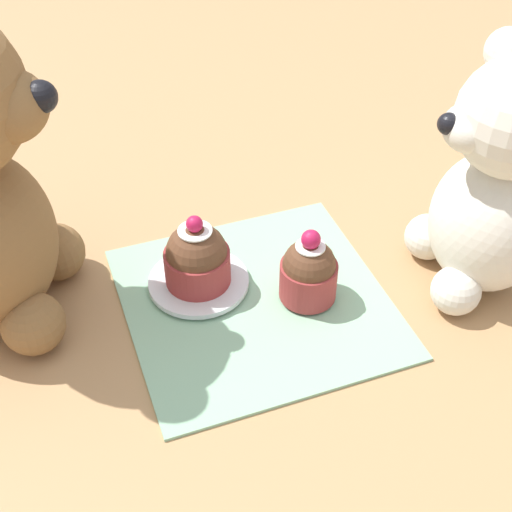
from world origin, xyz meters
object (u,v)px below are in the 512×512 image
object	(u,v)px
teddy_bear_cream	(495,185)
saucer_plate	(199,282)
cupcake_near_cream_bear	(309,271)
cupcake_near_tan_bear	(197,258)

from	to	relation	value
teddy_bear_cream	saucer_plate	xyz separation A→B (m)	(-0.07, -0.24, -0.10)
teddy_bear_cream	saucer_plate	world-z (taller)	teddy_bear_cream
cupcake_near_cream_bear	saucer_plate	distance (m)	0.10
teddy_bear_cream	saucer_plate	bearing A→B (deg)	-95.22
saucer_plate	teddy_bear_cream	bearing A→B (deg)	73.47
teddy_bear_cream	cupcake_near_tan_bear	distance (m)	0.26
saucer_plate	cupcake_near_tan_bear	world-z (taller)	cupcake_near_tan_bear
teddy_bear_cream	cupcake_near_tan_bear	size ratio (longest dim) A/B	3.13
saucer_plate	cupcake_near_cream_bear	bearing A→B (deg)	61.68
cupcake_near_cream_bear	cupcake_near_tan_bear	bearing A→B (deg)	-118.32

